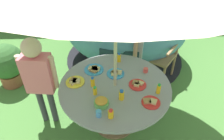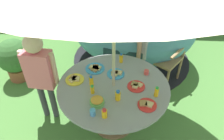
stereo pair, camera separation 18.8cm
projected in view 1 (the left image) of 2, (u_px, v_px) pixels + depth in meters
The scene contains 21 objects.
ground_plane at pixel (115, 122), 2.85m from camera, with size 10.00×10.00×0.02m, color #477A38.
garden_table at pixel (115, 94), 2.52m from camera, with size 1.31×1.31×0.68m.
wooden_chair at pixel (160, 48), 3.36m from camera, with size 0.70×0.69×0.92m.
dome_tent at pixel (125, 24), 3.69m from camera, with size 2.56×2.56×1.39m.
potted_plant at pixel (7, 64), 3.24m from camera, with size 0.55×0.55×0.72m.
child_in_grey_shirt at pixel (140, 39), 3.02m from camera, with size 0.30×0.40×1.27m.
child_in_pink_shirt at pixel (38, 74), 2.39m from camera, with size 0.43×0.22×1.27m.
snack_bowl at pixel (101, 102), 2.16m from camera, with size 0.16×0.16×0.08m.
plate_near_right at pixel (138, 84), 2.42m from camera, with size 0.21×0.21×0.03m.
plate_front_edge at pixel (75, 81), 2.46m from camera, with size 0.22×0.22×0.03m.
plate_back_edge at pixel (116, 73), 2.58m from camera, with size 0.22×0.22×0.03m.
plate_far_right at pixel (94, 69), 2.64m from camera, with size 0.25×0.25×0.03m.
plate_mid_right at pixel (151, 102), 2.20m from camera, with size 0.20×0.20×0.03m.
juice_bottle_near_left at pixel (95, 91), 2.28m from camera, with size 0.04×0.04×0.11m.
juice_bottle_far_left at pixel (119, 58), 2.76m from camera, with size 0.05×0.05×0.13m.
juice_bottle_center_front at pixel (121, 95), 2.21m from camera, with size 0.06×0.06×0.12m.
juice_bottle_center_back at pixel (111, 114), 2.02m from camera, with size 0.06×0.06×0.11m.
juice_bottle_mid_left at pixel (159, 89), 2.29m from camera, with size 0.05×0.05×0.13m.
juice_bottle_spot_a at pixel (93, 82), 2.38m from camera, with size 0.05×0.05×0.13m.
cup_near at pixel (146, 70), 2.60m from camera, with size 0.06×0.06×0.06m, color #E04C47.
cup_far at pixel (99, 114), 2.04m from camera, with size 0.06×0.06×0.07m, color #4C99D8.
Camera 1 is at (-0.09, -1.80, 2.31)m, focal length 33.22 mm.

